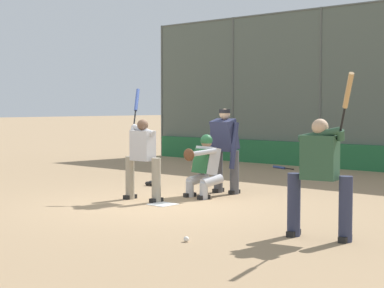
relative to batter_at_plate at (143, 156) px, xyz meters
name	(u,v)px	position (x,y,z in m)	size (l,w,h in m)	color
ground_plane	(163,205)	(-0.64, 0.11, -0.84)	(160.00, 160.00, 0.00)	#9E7F5B
home_plate_marker	(163,204)	(-0.64, 0.11, -0.83)	(0.43, 0.43, 0.01)	white
backstop_fence	(372,83)	(-0.64, -8.08, 1.58)	(16.27, 0.08, 4.64)	#515651
padding_wall	(369,158)	(-0.64, -7.98, -0.48)	(15.86, 0.18, 0.71)	#236638
bleachers_beyond	(353,150)	(1.03, -10.23, -0.45)	(11.33, 1.95, 1.16)	slate
batter_at_plate	(143,156)	(0.00, 0.00, 0.00)	(1.03, 0.61, 2.13)	gray
catcher_behind_plate	(204,165)	(-0.58, -1.09, -0.20)	(0.67, 0.82, 1.23)	#B7B7BC
umpire_home	(225,148)	(-0.53, -1.82, 0.09)	(0.70, 0.45, 1.73)	#4C4C51
batter_on_deck	(320,174)	(-4.31, 0.84, 0.05)	(1.11, 0.58, 2.21)	#2D334C
spare_bat_near_backstop	(281,168)	(1.53, -6.88, -0.80)	(0.88, 0.33, 0.07)	black
fielding_glove_on_dirt	(153,183)	(1.47, -1.70, -0.78)	(0.32, 0.24, 0.11)	black
baseball_loose	(186,239)	(-3.11, 2.18, -0.80)	(0.07, 0.07, 0.07)	white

